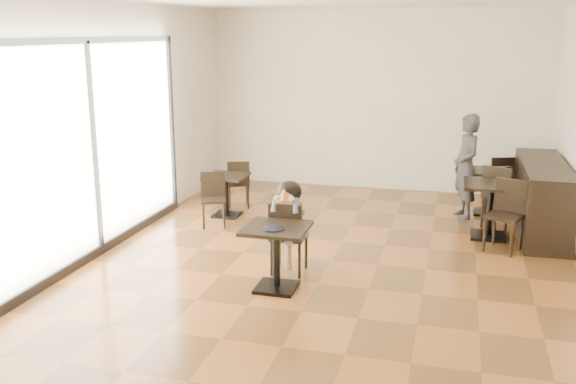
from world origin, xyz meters
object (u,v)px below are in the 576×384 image
(cafe_table_left, at_px, (226,196))
(chair_left_a, at_px, (238,183))
(child, at_px, (289,228))
(cafe_table_back, at_px, (489,192))
(child_chair, at_px, (289,237))
(cafe_table_mid, at_px, (490,211))
(chair_mid_b, at_px, (504,217))
(adult_patron, at_px, (466,167))
(chair_left_b, at_px, (213,200))
(chair_mid_a, at_px, (500,196))
(child_table, at_px, (276,258))
(chair_back_a, at_px, (497,181))
(chair_back_b, at_px, (501,197))

(cafe_table_left, distance_m, chair_left_a, 0.55)
(child, distance_m, cafe_table_back, 4.03)
(chair_left_a, bearing_deg, cafe_table_back, 166.48)
(child_chair, height_order, cafe_table_mid, child_chair)
(chair_mid_b, bearing_deg, adult_patron, 131.18)
(cafe_table_mid, bearing_deg, adult_patron, 109.97)
(chair_mid_b, distance_m, chair_left_b, 4.06)
(chair_mid_a, bearing_deg, chair_mid_b, 112.67)
(child_table, distance_m, chair_mid_b, 3.21)
(cafe_table_mid, bearing_deg, child_chair, -139.59)
(cafe_table_left, height_order, chair_left_b, chair_left_b)
(cafe_table_left, xyz_separation_m, chair_back_a, (4.08, 1.73, 0.09))
(child, bearing_deg, chair_left_b, 135.73)
(child_table, bearing_deg, chair_left_b, 126.96)
(adult_patron, height_order, cafe_table_mid, adult_patron)
(child_table, distance_m, chair_left_b, 2.59)
(child_table, relative_size, cafe_table_back, 1.04)
(adult_patron, height_order, chair_mid_b, adult_patron)
(cafe_table_back, xyz_separation_m, chair_back_a, (0.14, 0.55, 0.07))
(chair_mid_b, relative_size, chair_back_b, 1.11)
(chair_mid_a, bearing_deg, cafe_table_left, 29.49)
(cafe_table_back, relative_size, chair_mid_b, 0.75)
(adult_patron, distance_m, chair_mid_a, 0.72)
(child_table, relative_size, child_chair, 0.83)
(chair_mid_b, distance_m, chair_back_a, 2.34)
(cafe_table_back, distance_m, chair_left_a, 3.99)
(adult_patron, distance_m, cafe_table_back, 0.66)
(chair_left_b, relative_size, chair_back_b, 0.93)
(cafe_table_back, height_order, chair_back_a, chair_back_a)
(cafe_table_mid, relative_size, chair_left_a, 0.98)
(child, distance_m, cafe_table_left, 2.59)
(adult_patron, bearing_deg, cafe_table_back, 108.44)
(cafe_table_back, bearing_deg, chair_left_a, -170.98)
(chair_left_a, bearing_deg, chair_back_a, 173.53)
(child_table, relative_size, chair_back_a, 0.87)
(child_chair, bearing_deg, chair_left_b, -44.27)
(adult_patron, relative_size, chair_left_a, 2.04)
(child_table, relative_size, adult_patron, 0.46)
(child_table, height_order, chair_back_a, chair_back_a)
(adult_patron, relative_size, chair_back_b, 1.90)
(child_table, height_order, chair_left_b, chair_left_b)
(cafe_table_left, distance_m, cafe_table_back, 4.11)
(chair_mid_a, height_order, chair_mid_b, same)
(adult_patron, height_order, chair_back_a, adult_patron)
(chair_mid_b, bearing_deg, chair_mid_a, 112.67)
(cafe_table_left, height_order, chair_mid_a, chair_mid_a)
(chair_back_b, bearing_deg, chair_mid_b, -111.02)
(chair_mid_b, bearing_deg, cafe_table_back, 116.56)
(child, distance_m, chair_left_b, 2.18)
(child_table, height_order, adult_patron, adult_patron)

